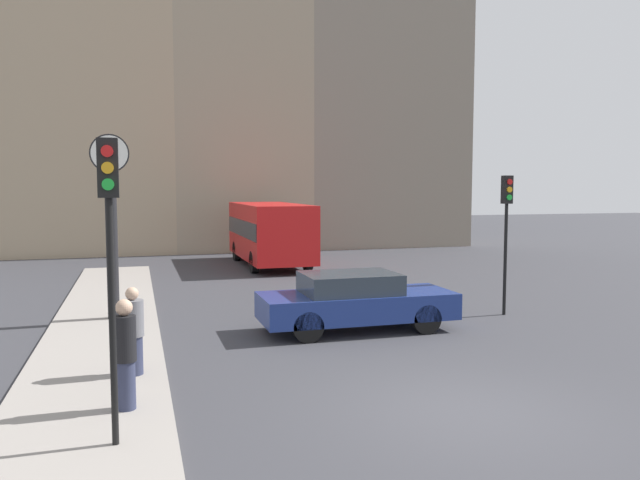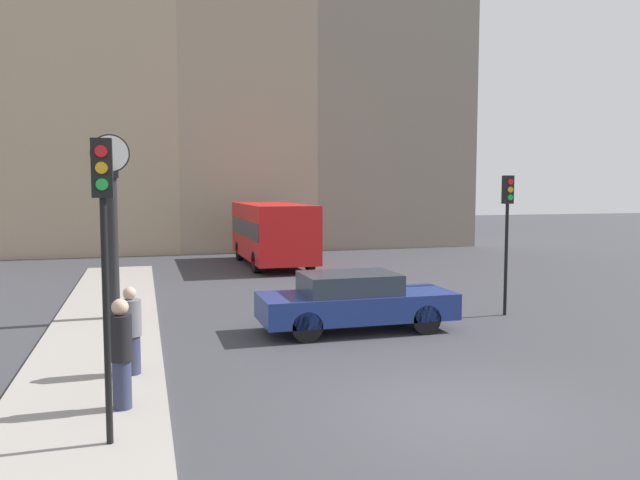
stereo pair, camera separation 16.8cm
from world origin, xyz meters
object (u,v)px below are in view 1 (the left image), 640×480
Objects in this scene: street_clock at (111,226)px; sedan_car at (355,301)px; bus_distant at (270,230)px; pedestrian_black_jacket at (125,354)px; pedestrian_grey_jacket at (133,332)px; traffic_light_near at (110,229)px; traffic_light_far at (506,216)px.

sedan_car is at bearing -25.44° from street_clock.
pedestrian_black_jacket is at bearing -108.77° from bus_distant.
pedestrian_black_jacket is at bearing -86.74° from street_clock.
sedan_car is 5.78m from pedestrian_grey_jacket.
traffic_light_near is at bearing -94.09° from pedestrian_grey_jacket.
pedestrian_black_jacket is (-5.29, -4.36, 0.23)m from sedan_car.
street_clock is (-10.27, 2.09, -0.22)m from traffic_light_far.
traffic_light_near is 11.82m from traffic_light_far.
traffic_light_far is 10.48m from street_clock.
traffic_light_far is 11.19m from pedestrian_black_jacket.
pedestrian_grey_jacket is at bearing 85.91° from traffic_light_near.
bus_distant is 18.38m from pedestrian_black_jacket.
sedan_car is at bearing -92.72° from bus_distant.
traffic_light_near is 8.42m from street_clock.
pedestrian_grey_jacket is (0.51, -5.24, -1.62)m from street_clock.
bus_distant reaches higher than sedan_car.
pedestrian_black_jacket is (-5.91, -17.39, -0.60)m from bus_distant.
bus_distant is 16.63m from pedestrian_grey_jacket.
traffic_light_near is at bearing -133.56° from sedan_car.
traffic_light_far is (3.95, -12.41, 1.16)m from bus_distant.
bus_distant is at bearing 71.23° from pedestrian_black_jacket.
sedan_car is at bearing 46.44° from traffic_light_near.
sedan_car is at bearing 26.01° from pedestrian_grey_jacket.
traffic_light_near is (-6.04, -18.73, 1.40)m from bus_distant.
sedan_car is 2.76× the size of pedestrian_black_jacket.
traffic_light_far reaches higher than pedestrian_grey_jacket.
bus_distant is at bearing 87.28° from sedan_car.
traffic_light_near reaches higher than traffic_light_far.
traffic_light_far is 2.37× the size of pedestrian_grey_jacket.
street_clock is at bearing 93.26° from pedestrian_black_jacket.
street_clock reaches higher than traffic_light_near.
bus_distant is 13.08m from traffic_light_far.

